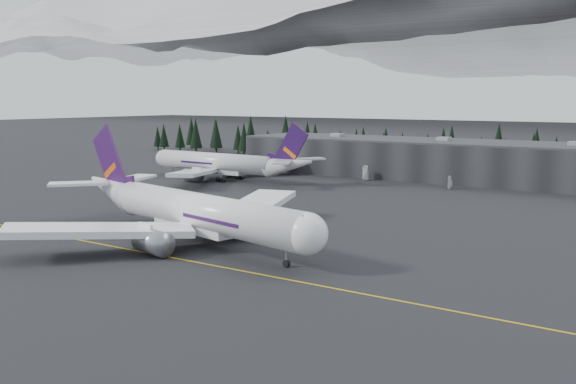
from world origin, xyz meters
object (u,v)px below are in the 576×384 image
Objects in this scene: gse_vehicle_b at (450,187)px; gse_vehicle_a at (366,178)px; jet_main at (185,209)px; terminal at (473,161)px; jet_parked at (227,164)px.

gse_vehicle_a is at bearing -104.26° from gse_vehicle_b.
gse_vehicle_b is at bearing 91.74° from jet_main.
jet_main is 99.23m from gse_vehicle_a.
terminal is 33.18× the size of gse_vehicle_a.
jet_main reaches higher than jet_parked.
jet_main is at bearing 126.52° from jet_parked.
terminal is 2.30× the size of jet_main.
gse_vehicle_a reaches higher than gse_vehicle_b.
jet_main is at bearing -97.61° from terminal.
terminal reaches higher than gse_vehicle_b.
jet_parked is at bearing -136.09° from gse_vehicle_a.
jet_main is 17.78× the size of gse_vehicle_b.
terminal is at bearing 94.00° from jet_main.
terminal is 116.97m from jet_main.
gse_vehicle_b is (29.74, -4.51, -0.00)m from gse_vehicle_a.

